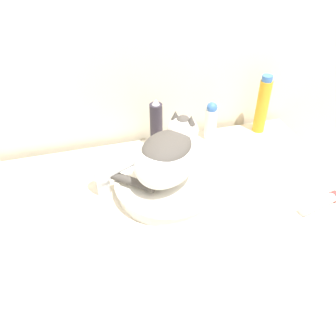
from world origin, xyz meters
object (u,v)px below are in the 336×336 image
(shampoo_bottle_tall, at_px, (262,105))
(faucet, at_px, (105,175))
(cat, at_px, (169,153))
(cream_tube, at_px, (320,203))
(deodorant_stick, at_px, (211,121))
(hairspray_can_black, at_px, (156,125))

(shampoo_bottle_tall, bearing_deg, faucet, -161.85)
(shampoo_bottle_tall, bearing_deg, cat, -151.09)
(cream_tube, bearing_deg, faucet, 159.01)
(cat, bearing_deg, deodorant_stick, 2.50)
(faucet, distance_m, cream_tube, 0.69)
(deodorant_stick, height_order, shampoo_bottle_tall, shampoo_bottle_tall)
(cream_tube, bearing_deg, cat, 154.59)
(faucet, relative_size, shampoo_bottle_tall, 0.62)
(faucet, relative_size, hairspray_can_black, 0.73)
(faucet, bearing_deg, cat, 2.83)
(cat, height_order, cream_tube, cat)
(faucet, height_order, deodorant_stick, deodorant_stick)
(deodorant_stick, xyz_separation_m, cream_tube, (0.20, -0.46, -0.06))
(cat, distance_m, hairspray_can_black, 0.26)
(hairspray_can_black, distance_m, cream_tube, 0.63)
(cat, distance_m, faucet, 0.22)
(cat, relative_size, deodorant_stick, 2.13)
(shampoo_bottle_tall, xyz_separation_m, hairspray_can_black, (-0.43, 0.00, -0.02))
(faucet, bearing_deg, cream_tube, -7.76)
(faucet, height_order, shampoo_bottle_tall, shampoo_bottle_tall)
(cat, bearing_deg, hairspray_can_black, 41.19)
(deodorant_stick, distance_m, shampoo_bottle_tall, 0.22)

